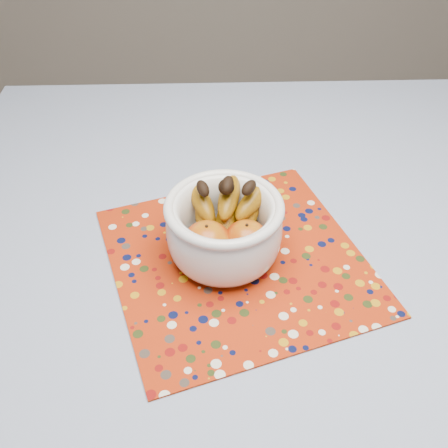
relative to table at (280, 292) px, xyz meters
name	(u,v)px	position (x,y,z in m)	size (l,w,h in m)	color
table	(280,292)	(0.00, 0.00, 0.00)	(1.20, 1.20, 0.75)	brown
tablecloth	(283,260)	(0.00, 0.00, 0.08)	(1.32, 1.32, 0.01)	slate
placemat	(237,260)	(-0.08, 0.00, 0.09)	(0.41, 0.41, 0.00)	#982308
fruit_bowl	(225,224)	(-0.10, 0.01, 0.16)	(0.21, 0.19, 0.15)	silver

